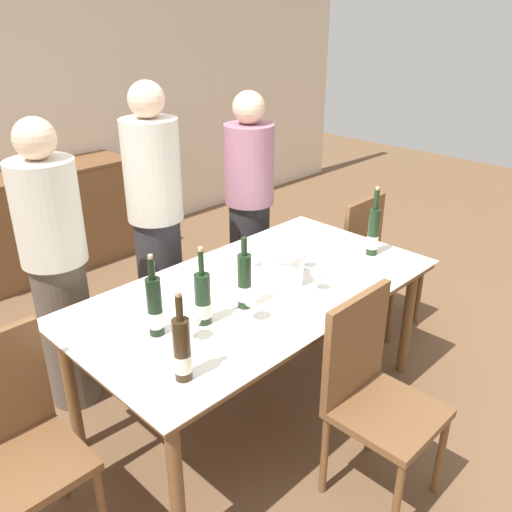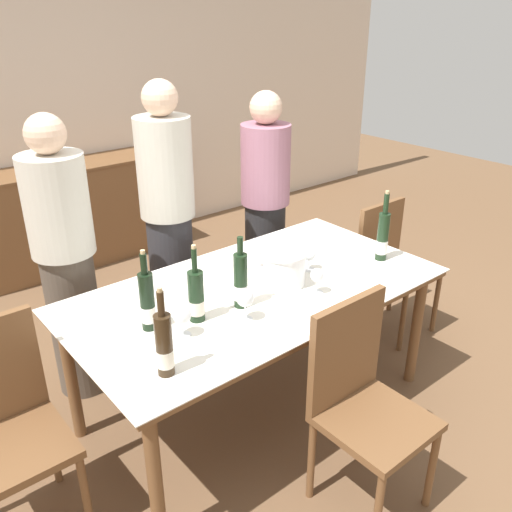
% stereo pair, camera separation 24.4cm
% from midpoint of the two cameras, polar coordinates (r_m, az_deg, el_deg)
% --- Properties ---
extents(ground_plane, '(12.00, 12.00, 0.00)m').
position_cam_midpoint_polar(ground_plane, '(3.17, -2.28, -15.42)').
color(ground_plane, brown).
extents(back_wall, '(8.00, 0.10, 2.80)m').
position_cam_midpoint_polar(back_wall, '(4.86, -26.21, 14.74)').
color(back_wall, beige).
rests_on(back_wall, ground_plane).
extents(sideboard_cabinet, '(1.62, 0.46, 0.87)m').
position_cam_midpoint_polar(sideboard_cabinet, '(4.80, -23.36, 3.10)').
color(sideboard_cabinet, brown).
rests_on(sideboard_cabinet, ground_plane).
extents(dining_table, '(1.91, 1.02, 0.75)m').
position_cam_midpoint_polar(dining_table, '(2.78, -2.52, -4.62)').
color(dining_table, brown).
rests_on(dining_table, ground_plane).
extents(ice_bucket, '(0.23, 0.23, 0.17)m').
position_cam_midpoint_polar(ice_bucket, '(2.77, 0.32, -1.07)').
color(ice_bucket, white).
rests_on(ice_bucket, dining_table).
extents(wine_bottle_0, '(0.07, 0.07, 0.36)m').
position_cam_midpoint_polar(wine_bottle_0, '(2.53, -3.98, -2.84)').
color(wine_bottle_0, black).
rests_on(wine_bottle_0, dining_table).
extents(wine_bottle_1, '(0.07, 0.07, 0.37)m').
position_cam_midpoint_polar(wine_bottle_1, '(2.43, -8.50, -4.64)').
color(wine_bottle_1, black).
rests_on(wine_bottle_1, dining_table).
extents(wine_bottle_2, '(0.07, 0.07, 0.38)m').
position_cam_midpoint_polar(wine_bottle_2, '(2.38, -13.52, -5.35)').
color(wine_bottle_2, black).
rests_on(wine_bottle_2, dining_table).
extents(wine_bottle_3, '(0.07, 0.07, 0.38)m').
position_cam_midpoint_polar(wine_bottle_3, '(2.09, -11.15, -9.81)').
color(wine_bottle_3, '#332314').
rests_on(wine_bottle_3, dining_table).
extents(wine_bottle_4, '(0.06, 0.06, 0.40)m').
position_cam_midpoint_polar(wine_bottle_4, '(3.11, 10.08, 2.46)').
color(wine_bottle_4, black).
rests_on(wine_bottle_4, dining_table).
extents(wine_glass_0, '(0.08, 0.08, 0.16)m').
position_cam_midpoint_polar(wine_glass_0, '(2.43, -3.32, -4.64)').
color(wine_glass_0, white).
rests_on(wine_glass_0, dining_table).
extents(wine_glass_1, '(0.07, 0.07, 0.13)m').
position_cam_midpoint_polar(wine_glass_1, '(2.93, 2.78, 0.26)').
color(wine_glass_1, white).
rests_on(wine_glass_1, dining_table).
extents(wine_glass_2, '(0.07, 0.07, 0.15)m').
position_cam_midpoint_polar(wine_glass_2, '(2.91, -2.67, 0.54)').
color(wine_glass_2, white).
rests_on(wine_glass_2, dining_table).
extents(wine_glass_3, '(0.07, 0.07, 0.13)m').
position_cam_midpoint_polar(wine_glass_3, '(2.69, 3.90, -1.93)').
color(wine_glass_3, white).
rests_on(wine_glass_3, dining_table).
extents(wine_glass_4, '(0.09, 0.09, 0.15)m').
position_cam_midpoint_polar(wine_glass_4, '(2.94, 0.41, 0.72)').
color(wine_glass_4, white).
rests_on(wine_glass_4, dining_table).
extents(wine_glass_5, '(0.08, 0.08, 0.14)m').
position_cam_midpoint_polar(wine_glass_5, '(2.33, -9.81, -6.71)').
color(wine_glass_5, white).
rests_on(wine_glass_5, dining_table).
extents(chair_left_end, '(0.42, 0.42, 0.94)m').
position_cam_midpoint_polar(chair_left_end, '(2.44, -27.04, -16.72)').
color(chair_left_end, brown).
rests_on(chair_left_end, ground_plane).
extents(chair_near_front, '(0.42, 0.42, 0.96)m').
position_cam_midpoint_polar(chair_near_front, '(2.44, 9.29, -13.53)').
color(chair_near_front, brown).
rests_on(chair_near_front, ground_plane).
extents(chair_right_end, '(0.42, 0.42, 0.87)m').
position_cam_midpoint_polar(chair_right_end, '(3.76, 10.67, 0.24)').
color(chair_right_end, brown).
rests_on(chair_right_end, ground_plane).
extents(person_host, '(0.33, 0.33, 1.59)m').
position_cam_midpoint_polar(person_host, '(3.02, -22.37, -1.65)').
color(person_host, '#51473D').
rests_on(person_host, ground_plane).
extents(person_guest_left, '(0.33, 0.33, 1.69)m').
position_cam_midpoint_polar(person_guest_left, '(3.33, -12.49, 3.14)').
color(person_guest_left, '#2D2D33').
rests_on(person_guest_left, ground_plane).
extents(person_guest_right, '(0.33, 0.33, 1.57)m').
position_cam_midpoint_polar(person_guest_right, '(3.72, -2.58, 4.97)').
color(person_guest_right, '#262628').
rests_on(person_guest_right, ground_plane).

